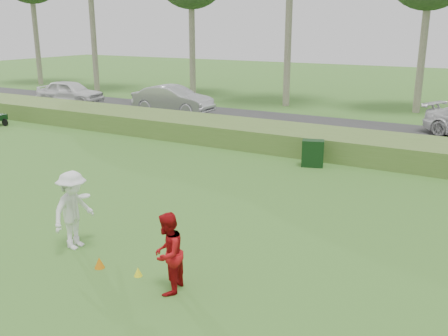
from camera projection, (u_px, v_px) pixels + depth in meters
The scene contains 10 objects.
ground at pixel (136, 267), 11.15m from camera, with size 120.00×120.00×0.00m, color #346D24.
reed_strip at pixel (317, 142), 21.06m from camera, with size 80.00×3.00×0.90m, color #4D712D.
park_road at pixel (350, 130), 25.36m from camera, with size 80.00×6.00×0.06m, color #2D2D2D.
player_white at pixel (73, 210), 11.87m from camera, with size 0.92×1.28×1.92m.
player_red at pixel (168, 253), 9.89m from camera, with size 0.82×0.64×1.69m, color #A80E12.
cone_orange at pixel (99, 263), 11.07m from camera, with size 0.23×0.23×0.25m, color orange.
cone_yellow at pixel (138, 272), 10.72m from camera, with size 0.18×0.18×0.20m, color #FFF61A.
utility_cabinet at pixel (313, 153), 18.92m from camera, with size 0.81×0.51×1.02m, color black.
car_left at pixel (70, 92), 33.45m from camera, with size 1.85×4.61×1.57m, color white.
car_mid at pixel (173, 99), 29.93m from camera, with size 1.74×4.98×1.64m, color #B4B5B9.
Camera 1 is at (6.68, -7.82, 5.22)m, focal length 40.00 mm.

